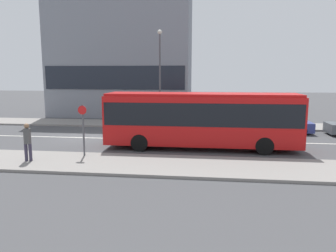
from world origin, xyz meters
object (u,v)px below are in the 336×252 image
(pedestrian_near_stop, at_px, (27,140))
(city_bus, at_px, (201,117))
(bus_stop_sign, at_px, (83,126))
(street_lamp, at_px, (160,68))
(parked_car_0, at_px, (281,125))

(pedestrian_near_stop, bearing_deg, city_bus, -163.81)
(city_bus, distance_m, bus_stop_sign, 6.54)
(bus_stop_sign, distance_m, street_lamp, 11.33)
(bus_stop_sign, bearing_deg, parked_car_0, 37.15)
(city_bus, bearing_deg, street_lamp, 118.87)
(city_bus, height_order, parked_car_0, city_bus)
(parked_car_0, bearing_deg, street_lamp, 167.95)
(pedestrian_near_stop, distance_m, bus_stop_sign, 2.66)
(street_lamp, bearing_deg, bus_stop_sign, -102.20)
(parked_car_0, xyz_separation_m, pedestrian_near_stop, (-13.72, -10.06, 0.56))
(parked_car_0, xyz_separation_m, street_lamp, (-9.18, 1.96, 4.08))
(city_bus, relative_size, street_lamp, 1.44)
(bus_stop_sign, bearing_deg, street_lamp, 77.80)
(city_bus, bearing_deg, pedestrian_near_stop, -147.87)
(parked_car_0, relative_size, pedestrian_near_stop, 2.33)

